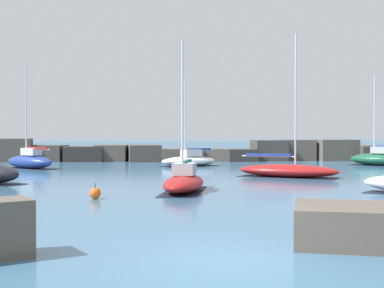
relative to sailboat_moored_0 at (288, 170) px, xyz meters
name	(u,v)px	position (x,y,z in m)	size (l,w,h in m)	color
ground_plane	(232,261)	(-7.34, -24.60, -0.50)	(600.00, 600.00, 0.00)	#3D6B8E
open_sea_beyond	(168,147)	(-7.34, 82.72, -0.50)	(400.00, 116.00, 0.01)	#2D5B7F
breakwater_jetty	(181,152)	(-6.80, 22.84, 0.44)	(59.76, 6.54, 2.53)	#4C443D
foreground_rocks	(144,236)	(-9.55, -23.71, -0.03)	(18.45, 8.46, 1.49)	brown
sailboat_moored_0	(288,170)	(0.00, 0.00, 0.00)	(7.59, 5.69, 10.25)	maroon
sailboat_moored_1	(30,161)	(-20.74, 10.40, 0.21)	(5.65, 5.18, 9.56)	navy
sailboat_moored_4	(189,160)	(-6.40, 13.12, 0.07)	(6.13, 4.59, 8.52)	white
sailboat_moored_5	(184,181)	(-7.86, -8.90, 0.06)	(3.13, 6.28, 8.08)	maroon
sailboat_moored_6	(379,158)	(12.01, 12.75, 0.19)	(5.67, 5.53, 8.67)	#195138
mooring_buoy_orange_near	(95,193)	(-12.27, -11.84, -0.23)	(0.55, 0.55, 0.75)	#EA5914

